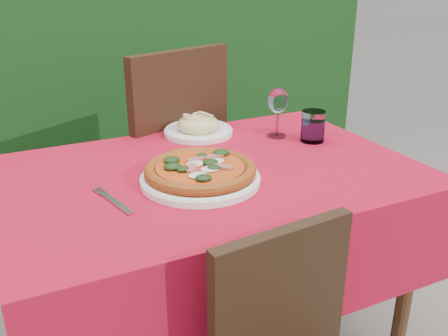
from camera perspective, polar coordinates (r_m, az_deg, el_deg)
name	(u,v)px	position (r m, az deg, el deg)	size (l,w,h in m)	color
hedge	(94,46)	(2.94, -14.63, 13.34)	(3.20, 0.55, 1.78)	black
dining_table	(212,213)	(1.61, -1.43, -5.18)	(1.26, 0.86, 0.75)	#472E17
chair_far	(165,153)	(2.13, -6.76, 1.75)	(0.59, 0.59, 1.04)	black
pizza_plate	(200,173)	(1.44, -2.73, -0.56)	(0.36, 0.36, 0.07)	white
pasta_plate	(198,127)	(1.86, -2.96, 4.65)	(0.26, 0.26, 0.07)	white
water_glass	(313,128)	(1.81, 10.12, 4.56)	(0.08, 0.08, 0.11)	silver
wine_glass	(278,103)	(1.81, 6.18, 7.45)	(0.08, 0.08, 0.18)	silver
fork	(116,203)	(1.35, -12.22, -3.93)	(0.03, 0.22, 0.01)	#B5B5BC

